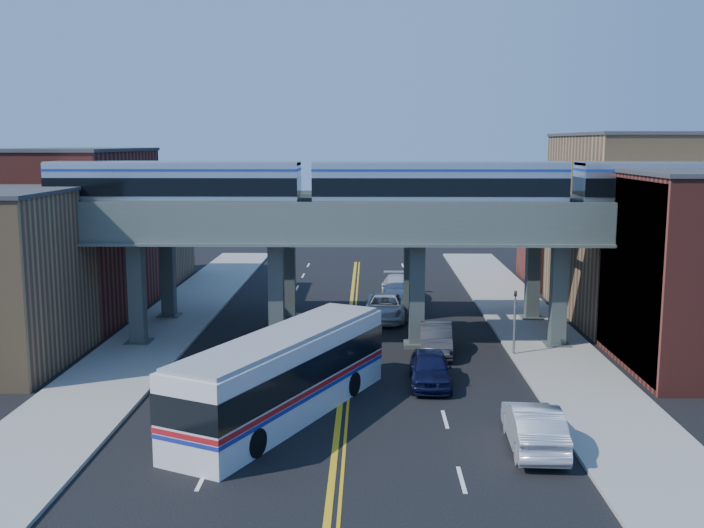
{
  "coord_description": "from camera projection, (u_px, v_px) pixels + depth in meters",
  "views": [
    {
      "loc": [
        1.25,
        -35.73,
        11.56
      ],
      "look_at": [
        0.33,
        7.15,
        4.91
      ],
      "focal_mm": 40.0,
      "sensor_mm": 36.0,
      "label": 1
    }
  ],
  "objects": [
    {
      "name": "ground",
      "position": [
        342.0,
        389.0,
        37.1
      ],
      "size": [
        120.0,
        120.0,
        0.0
      ],
      "primitive_type": "plane",
      "color": "black",
      "rests_on": "ground"
    },
    {
      "name": "sidewalk_west",
      "position": [
        157.0,
        335.0,
        47.21
      ],
      "size": [
        5.0,
        70.0,
        0.16
      ],
      "primitive_type": "cube",
      "color": "gray",
      "rests_on": "ground"
    },
    {
      "name": "sidewalk_east",
      "position": [
        540.0,
        337.0,
        46.72
      ],
      "size": [
        5.0,
        70.0,
        0.16
      ],
      "primitive_type": "cube",
      "color": "gray",
      "rests_on": "ground"
    },
    {
      "name": "building_west_b",
      "position": [
        74.0,
        234.0,
        52.45
      ],
      "size": [
        8.0,
        14.0,
        11.0
      ],
      "primitive_type": "cube",
      "color": "maroon",
      "rests_on": "ground"
    },
    {
      "name": "building_west_c",
      "position": [
        133.0,
        234.0,
        65.53
      ],
      "size": [
        8.0,
        10.0,
        8.0
      ],
      "primitive_type": "cube",
      "color": "olive",
      "rests_on": "ground"
    },
    {
      "name": "building_east_b",
      "position": [
        630.0,
        228.0,
        51.6
      ],
      "size": [
        8.0,
        14.0,
        12.0
      ],
      "primitive_type": "cube",
      "color": "olive",
      "rests_on": "ground"
    },
    {
      "name": "building_east_c",
      "position": [
        577.0,
        229.0,
        64.67
      ],
      "size": [
        8.0,
        10.0,
        9.0
      ],
      "primitive_type": "cube",
      "color": "maroon",
      "rests_on": "ground"
    },
    {
      "name": "mural_panel",
      "position": [
        629.0,
        277.0,
        40.02
      ],
      "size": [
        0.1,
        9.5,
        9.5
      ],
      "primitive_type": "cube",
      "color": "teal",
      "rests_on": "ground"
    },
    {
      "name": "elevated_viaduct_near",
      "position": [
        346.0,
        234.0,
        44.01
      ],
      "size": [
        52.0,
        3.6,
        7.4
      ],
      "color": "#404A49",
      "rests_on": "ground"
    },
    {
      "name": "elevated_viaduct_far",
      "position": [
        349.0,
        222.0,
        50.93
      ],
      "size": [
        52.0,
        3.6,
        7.4
      ],
      "color": "#404A49",
      "rests_on": "ground"
    },
    {
      "name": "transit_train",
      "position": [
        438.0,
        187.0,
        43.5
      ],
      "size": [
        43.37,
        2.71,
        3.16
      ],
      "color": "black",
      "rests_on": "elevated_viaduct_near"
    },
    {
      "name": "stop_sign",
      "position": [
        350.0,
        338.0,
        39.79
      ],
      "size": [
        0.76,
        0.09,
        2.63
      ],
      "color": "slate",
      "rests_on": "ground"
    },
    {
      "name": "traffic_signal",
      "position": [
        515.0,
        315.0,
        42.48
      ],
      "size": [
        0.15,
        0.18,
        4.1
      ],
      "color": "slate",
      "rests_on": "ground"
    },
    {
      "name": "transit_bus",
      "position": [
        284.0,
        376.0,
        33.2
      ],
      "size": [
        8.44,
        13.4,
        3.46
      ],
      "rotation": [
        0.0,
        0.0,
        1.13
      ],
      "color": "silver",
      "rests_on": "ground"
    },
    {
      "name": "car_lane_a",
      "position": [
        430.0,
        368.0,
        37.66
      ],
      "size": [
        2.08,
        4.88,
        1.64
      ],
      "primitive_type": "imported",
      "rotation": [
        0.0,
        0.0,
        -0.03
      ],
      "color": "black",
      "rests_on": "ground"
    },
    {
      "name": "car_lane_b",
      "position": [
        436.0,
        339.0,
        43.28
      ],
      "size": [
        2.05,
        5.07,
        1.64
      ],
      "primitive_type": "imported",
      "rotation": [
        0.0,
        0.0,
        -0.07
      ],
      "color": "#28282A",
      "rests_on": "ground"
    },
    {
      "name": "car_lane_c",
      "position": [
        385.0,
        308.0,
        51.56
      ],
      "size": [
        3.13,
        6.06,
        1.64
      ],
      "primitive_type": "imported",
      "rotation": [
        0.0,
        0.0,
        -0.07
      ],
      "color": "silver",
      "rests_on": "ground"
    },
    {
      "name": "car_lane_d",
      "position": [
        399.0,
        289.0,
        57.58
      ],
      "size": [
        2.61,
        6.36,
        1.84
      ],
      "primitive_type": "imported",
      "rotation": [
        0.0,
        0.0,
        0.0
      ],
      "color": "silver",
      "rests_on": "ground"
    },
    {
      "name": "car_parked_curb",
      "position": [
        534.0,
        426.0,
        29.8
      ],
      "size": [
        2.05,
        5.38,
        1.75
      ],
      "primitive_type": "imported",
      "rotation": [
        0.0,
        0.0,
        3.1
      ],
      "color": "silver",
      "rests_on": "ground"
    }
  ]
}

